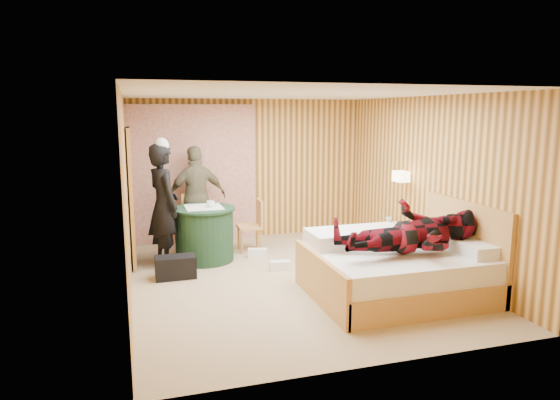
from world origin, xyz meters
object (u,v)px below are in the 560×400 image
object	(u,v)px
round_table	(204,234)
woman_standing	(164,206)
man_at_table	(197,197)
chair_near	(254,221)
chair_far	(196,217)
duffel_bag	(176,267)
bed	(398,269)
nightstand	(392,240)
man_on_bed	(413,220)
wall_lamp	(401,176)

from	to	relation	value
round_table	woman_standing	size ratio (longest dim) A/B	0.52
man_at_table	chair_near	bearing A→B (deg)	140.78
chair_far	woman_standing	bearing A→B (deg)	-147.52
duffel_bag	chair_near	bearing A→B (deg)	36.81
duffel_bag	woman_standing	size ratio (longest dim) A/B	0.30
duffel_bag	bed	bearing A→B (deg)	-28.94
nightstand	man_on_bed	size ratio (longest dim) A/B	0.30
bed	man_on_bed	bearing A→B (deg)	-82.62
nightstand	chair_near	size ratio (longest dim) A/B	0.63
chair_far	man_at_table	xyz separation A→B (m)	(0.03, 0.06, 0.32)
wall_lamp	duffel_bag	distance (m)	3.62
chair_far	man_on_bed	size ratio (longest dim) A/B	0.53
duffel_bag	wall_lamp	bearing A→B (deg)	-1.03
wall_lamp	woman_standing	xyz separation A→B (m)	(-3.53, 0.65, -0.39)
wall_lamp	man_on_bed	xyz separation A→B (m)	(-0.77, -1.62, -0.30)
duffel_bag	woman_standing	world-z (taller)	woman_standing
chair_far	wall_lamp	bearing A→B (deg)	-50.79
wall_lamp	man_on_bed	distance (m)	1.82
wall_lamp	duffel_bag	bearing A→B (deg)	179.42
chair_near	man_on_bed	size ratio (longest dim) A/B	0.48
wall_lamp	chair_near	xyz separation A→B (m)	(-2.07, 1.08, -0.80)
nightstand	woman_standing	bearing A→B (deg)	171.47
nightstand	round_table	distance (m)	2.96
chair_near	woman_standing	xyz separation A→B (m)	(-1.46, -0.43, 0.42)
chair_far	chair_near	world-z (taller)	chair_far
man_at_table	duffel_bag	bearing A→B (deg)	61.79
bed	man_at_table	xyz separation A→B (m)	(-2.12, 2.96, 0.53)
duffel_bag	man_at_table	xyz separation A→B (m)	(0.51, 1.53, 0.71)
bed	duffel_bag	bearing A→B (deg)	151.50
nightstand	man_at_table	xyz separation A→B (m)	(-2.88, 1.43, 0.60)
chair_near	man_at_table	bearing A→B (deg)	-116.88
round_table	man_at_table	size ratio (longest dim) A/B	0.55
nightstand	man_at_table	size ratio (longest dim) A/B	0.31
duffel_bag	man_on_bed	bearing A→B (deg)	-32.37
nightstand	man_at_table	world-z (taller)	man_at_table
wall_lamp	man_at_table	world-z (taller)	man_at_table
bed	nightstand	distance (m)	1.70
bed	wall_lamp	bearing A→B (deg)	60.05
chair_near	woman_standing	size ratio (longest dim) A/B	0.47
duffel_bag	woman_standing	distance (m)	0.98
bed	chair_near	distance (m)	2.78
nightstand	woman_standing	xyz separation A→B (m)	(-3.48, 0.52, 0.65)
woman_standing	round_table	bearing A→B (deg)	-98.20
woman_standing	nightstand	bearing A→B (deg)	-117.41
bed	man_at_table	world-z (taller)	man_at_table
woman_standing	man_at_table	distance (m)	1.09
round_table	duffel_bag	world-z (taller)	round_table
wall_lamp	bed	world-z (taller)	wall_lamp
bed	man_on_bed	size ratio (longest dim) A/B	1.20
duffel_bag	woman_standing	bearing A→B (deg)	98.13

